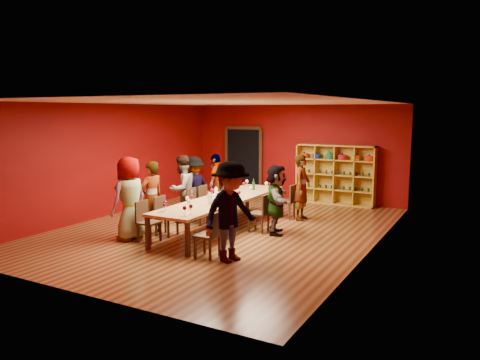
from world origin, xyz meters
name	(u,v)px	position (x,y,z in m)	size (l,w,h in m)	color
room_shell	(223,167)	(0.00, 0.00, 1.50)	(7.10, 9.10, 3.04)	#4F2C14
tasting_table	(223,200)	(0.00, 0.00, 0.70)	(1.10, 4.50, 0.75)	#B2844A
doorway	(244,162)	(-1.80, 4.43, 1.12)	(1.40, 0.17, 2.30)	black
shelving_unit	(335,172)	(1.40, 4.32, 0.98)	(2.40, 0.40, 1.80)	#B48F28
chair_person_left_0	(146,219)	(-0.91, -1.72, 0.50)	(0.42, 0.42, 0.89)	black
person_left_0	(130,198)	(-1.35, -1.72, 0.91)	(0.89, 0.49, 1.82)	#16183C
chair_person_left_1	(164,214)	(-0.91, -1.10, 0.50)	(0.42, 0.42, 0.89)	black
person_left_1	(152,198)	(-1.25, -1.10, 0.84)	(0.61, 0.45, 1.68)	silver
chair_person_left_2	(195,204)	(-0.91, 0.16, 0.50)	(0.42, 0.42, 0.89)	black
person_left_2	(182,189)	(-1.30, 0.16, 0.85)	(0.83, 0.45, 1.70)	pink
chair_person_left_3	(206,201)	(-0.91, 0.68, 0.50)	(0.42, 0.42, 0.89)	black
person_left_3	(194,187)	(-1.29, 0.68, 0.81)	(1.05, 0.43, 1.63)	#D08C9A
chair_person_left_4	(224,195)	(-0.91, 1.60, 0.50)	(0.42, 0.42, 0.89)	black
person_left_4	(216,183)	(-1.17, 1.60, 0.82)	(0.96, 0.43, 1.63)	beige
chair_person_right_0	(211,232)	(0.91, -2.00, 0.50)	(0.42, 0.42, 0.89)	black
person_right_0	(231,212)	(1.35, -2.00, 0.94)	(1.22, 0.50, 1.89)	pink
chair_person_right_2	(262,211)	(0.91, 0.24, 0.50)	(0.42, 0.42, 0.89)	black
person_right_2	(276,200)	(1.28, 0.24, 0.80)	(1.48, 0.43, 1.60)	pink
chair_person_right_4	(289,200)	(0.91, 1.86, 0.50)	(0.42, 0.42, 0.89)	black
person_right_4	(302,187)	(1.27, 1.86, 0.85)	(0.62, 0.45, 1.70)	silver
wine_glass_0	(250,188)	(0.32, 0.80, 0.90)	(0.08, 0.08, 0.20)	silver
wine_glass_1	(192,197)	(-0.28, -0.89, 0.90)	(0.08, 0.08, 0.20)	silver
wine_glass_2	(164,206)	(-0.29, -1.86, 0.88)	(0.07, 0.07, 0.18)	silver
wine_glass_3	(212,191)	(-0.30, -0.01, 0.91)	(0.09, 0.09, 0.22)	silver
wine_glass_4	(247,182)	(-0.32, 1.83, 0.89)	(0.08, 0.08, 0.19)	silver
wine_glass_5	(244,184)	(-0.13, 1.28, 0.90)	(0.08, 0.08, 0.21)	silver
wine_glass_6	(214,196)	(0.01, -0.40, 0.88)	(0.07, 0.07, 0.18)	silver
wine_glass_7	(185,208)	(0.30, -1.98, 0.90)	(0.08, 0.08, 0.21)	silver
wine_glass_8	(237,190)	(0.15, 0.43, 0.90)	(0.08, 0.08, 0.20)	silver
wine_glass_9	(266,184)	(0.37, 1.62, 0.90)	(0.08, 0.08, 0.21)	silver
wine_glass_10	(270,183)	(0.38, 1.83, 0.90)	(0.09, 0.09, 0.21)	silver
wine_glass_11	(246,183)	(-0.27, 1.66, 0.88)	(0.07, 0.07, 0.18)	silver
wine_glass_12	(231,186)	(-0.29, 0.89, 0.89)	(0.08, 0.08, 0.20)	silver
wine_glass_13	(191,207)	(0.33, -1.81, 0.90)	(0.09, 0.09, 0.21)	silver
wine_glass_14	(189,202)	(-0.01, -1.39, 0.90)	(0.08, 0.08, 0.21)	silver
wine_glass_15	(251,188)	(0.26, 0.96, 0.88)	(0.07, 0.07, 0.18)	silver
wine_glass_16	(214,200)	(0.31, -0.89, 0.88)	(0.07, 0.07, 0.18)	silver
wine_glass_17	(208,193)	(-0.32, -0.16, 0.88)	(0.07, 0.07, 0.18)	silver
wine_glass_18	(187,199)	(-0.29, -1.05, 0.89)	(0.08, 0.08, 0.20)	silver
wine_glass_19	(215,200)	(0.36, -0.93, 0.89)	(0.08, 0.08, 0.19)	silver
wine_glass_20	(233,186)	(-0.27, 0.95, 0.90)	(0.08, 0.08, 0.21)	silver
wine_glass_21	(239,193)	(0.36, 0.13, 0.89)	(0.08, 0.08, 0.20)	silver
wine_glass_22	(165,204)	(-0.32, -1.80, 0.91)	(0.09, 0.09, 0.22)	silver
wine_glass_23	(231,194)	(0.27, -0.08, 0.88)	(0.07, 0.07, 0.18)	silver
spittoon_bowl	(226,197)	(0.17, -0.16, 0.82)	(0.31, 0.31, 0.17)	silver
carafe_a	(216,192)	(-0.25, 0.09, 0.86)	(0.12, 0.12, 0.24)	silver
carafe_b	(210,199)	(0.15, -0.81, 0.88)	(0.14, 0.14, 0.28)	silver
wine_bottle	(254,186)	(0.09, 1.42, 0.86)	(0.08, 0.08, 0.30)	#13361B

